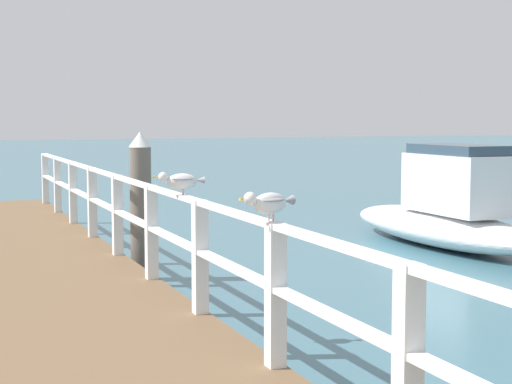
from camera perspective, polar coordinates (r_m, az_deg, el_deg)
pier_deck at (r=8.56m, az=-15.67°, el=-7.92°), size 2.70×18.10×0.41m
pier_railing at (r=8.65m, az=-7.42°, el=-2.05°), size 0.12×16.62×1.00m
dock_piling_far at (r=10.63m, az=-8.15°, el=-0.97°), size 0.29×0.29×1.95m
seagull_foreground at (r=5.57m, az=0.92°, el=-0.72°), size 0.47×0.23×0.21m
seagull_background at (r=7.51m, az=-5.32°, el=0.82°), size 0.47×0.22×0.21m
boat_0 at (r=13.74m, az=13.23°, el=-1.41°), size 1.47×4.76×1.70m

